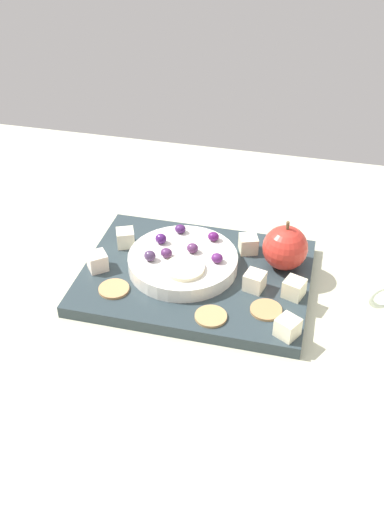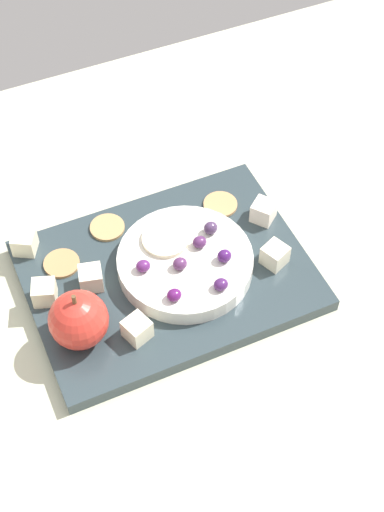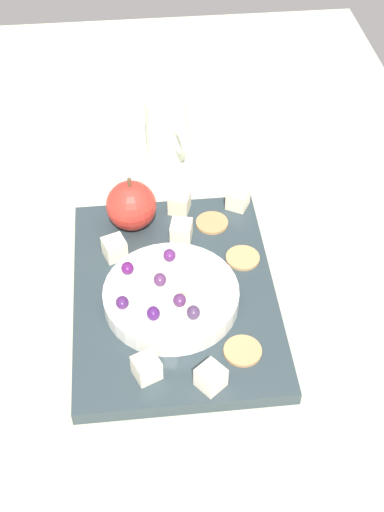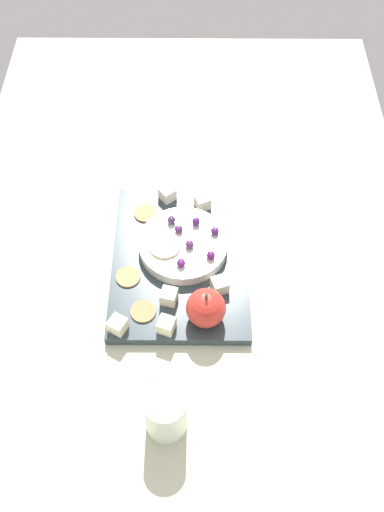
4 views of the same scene
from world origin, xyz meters
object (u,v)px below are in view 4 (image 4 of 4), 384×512
(cheese_cube_1, at_px, (118,325))
(grape_4, at_px, (179,229))
(cracker_1, at_px, (143,311))
(grape_6, at_px, (190,244))
(grape_0, at_px, (181,263))
(grape_3, at_px, (215,231))
(serving_dish, at_px, (183,245))
(cheese_cube_0, at_px, (166,325))
(cheese_cube_5, at_px, (169,296))
(cracker_2, at_px, (145,213))
(grape_2, at_px, (196,221))
(grape_5, at_px, (171,220))
(grape_1, at_px, (211,255))
(apple_slice_0, at_px, (165,245))
(cheese_cube_3, at_px, (202,202))
(cup, at_px, (165,413))
(cracker_0, at_px, (128,277))
(platter, at_px, (180,261))
(apple_whole, at_px, (206,308))
(cheese_cube_2, at_px, (220,285))
(cheese_cube_4, at_px, (167,194))

(cheese_cube_1, relative_size, grape_4, 1.56)
(cracker_1, xyz_separation_m, grape_6, (0.13, -0.08, 0.03))
(grape_0, relative_size, grape_3, 1.00)
(serving_dish, height_order, cheese_cube_0, cheese_cube_0)
(cheese_cube_5, height_order, cracker_2, cheese_cube_5)
(cheese_cube_5, xyz_separation_m, cracker_1, (-0.02, 0.04, -0.01))
(grape_2, distance_m, grape_5, 0.05)
(grape_1, height_order, apple_slice_0, grape_1)
(cheese_cube_3, xyz_separation_m, cracker_1, (-0.24, 0.10, -0.01))
(grape_5, xyz_separation_m, apple_slice_0, (-0.06, 0.01, -0.01))
(cup, bearing_deg, cracker_0, 16.42)
(grape_2, relative_size, grape_5, 1.00)
(cracker_0, height_order, cracker_2, same)
(cracker_2, distance_m, grape_2, 0.11)
(cracker_1, relative_size, grape_2, 2.56)
(platter, bearing_deg, cheese_cube_3, -18.35)
(cheese_cube_1, bearing_deg, grape_1, -49.85)
(apple_whole, bearing_deg, cheese_cube_3, 1.11)
(apple_whole, bearing_deg, platter, 20.26)
(cheese_cube_2, bearing_deg, cheese_cube_3, 8.93)
(grape_1, relative_size, cup, 0.18)
(cheese_cube_1, distance_m, grape_0, 0.16)
(grape_4, bearing_deg, cheese_cube_5, 173.87)
(serving_dish, relative_size, cheese_cube_1, 6.09)
(cracker_2, bearing_deg, cheese_cube_3, -79.69)
(cheese_cube_1, relative_size, apple_slice_0, 0.47)
(cracker_0, bearing_deg, grape_4, -45.71)
(serving_dish, bearing_deg, cheese_cube_0, 171.38)
(cracker_1, xyz_separation_m, grape_5, (0.18, -0.05, 0.03))
(cheese_cube_3, distance_m, cracker_2, 0.11)
(cheese_cube_3, height_order, cheese_cube_4, same)
(grape_1, xyz_separation_m, grape_6, (0.02, 0.04, 0.00))
(cheese_cube_0, xyz_separation_m, grape_2, (0.21, -0.05, 0.02))
(apple_slice_0, bearing_deg, grape_4, -35.68)
(serving_dish, distance_m, cracker_1, 0.15)
(cup, bearing_deg, cheese_cube_2, -20.26)
(serving_dish, height_order, grape_6, grape_6)
(cracker_1, bearing_deg, grape_5, -13.96)
(cheese_cube_0, distance_m, cheese_cube_3, 0.28)
(grape_6, bearing_deg, cheese_cube_1, 142.68)
(cracker_1, height_order, cracker_2, same)
(apple_whole, relative_size, cheese_cube_5, 2.50)
(cheese_cube_5, distance_m, grape_0, 0.06)
(cracker_0, relative_size, apple_slice_0, 0.76)
(cracker_2, bearing_deg, grape_3, -115.52)
(grape_2, bearing_deg, platter, 154.90)
(cheese_cube_0, height_order, grape_3, grape_3)
(grape_2, bearing_deg, apple_whole, -174.77)
(cheese_cube_1, height_order, grape_1, grape_1)
(cheese_cube_5, relative_size, cracker_1, 0.61)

